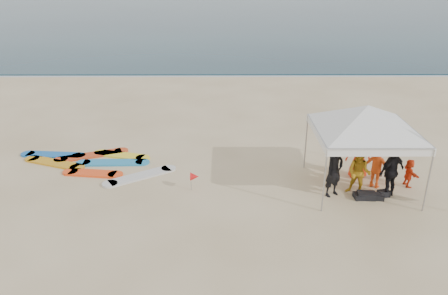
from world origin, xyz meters
The scene contains 13 objects.
ground centered at (0.00, 0.00, 0.00)m, with size 120.00×120.00×0.00m, color beige.
ocean centered at (0.00, 60.00, 0.04)m, with size 160.00×84.00×0.08m, color #0C2633.
shoreline_foam centered at (0.00, 18.20, 0.00)m, with size 160.00×1.20×0.01m, color silver.
person_black_a centered at (3.88, 1.42, 0.90)m, with size 0.65×0.43×1.79m, color black.
person_yellow centered at (4.70, 1.46, 0.78)m, with size 0.76×0.59×1.57m, color #BA881A.
person_orange_a centered at (5.47, 2.01, 0.80)m, with size 1.03×0.59×1.60m, color #E14614.
person_black_b centered at (5.71, 1.38, 0.88)m, with size 1.03×0.43×1.76m, color black.
person_orange_b centered at (5.08, 2.76, 0.90)m, with size 0.88×0.58×1.81m, color red.
person_seated centered at (6.60, 2.05, 0.49)m, with size 0.91×0.29×0.98m, color red.
canopy_tent centered at (4.89, 1.97, 2.89)m, with size 4.40×4.40×3.32m.
marker_pennant centered at (-0.64, 1.78, 0.49)m, with size 0.28×0.28×0.64m.
gear_pile centered at (5.06, 1.20, 0.10)m, with size 1.21×0.53×0.22m.
surfboard_spread centered at (-4.58, 3.91, 0.03)m, with size 5.92×3.37×0.07m.
Camera 1 is at (0.28, -11.17, 7.02)m, focal length 35.00 mm.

